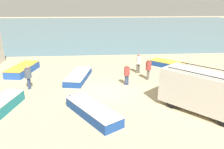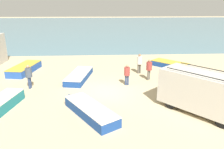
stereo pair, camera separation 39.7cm
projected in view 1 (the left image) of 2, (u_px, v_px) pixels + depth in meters
ground_plane at (106, 92)px, 15.87m from camera, size 200.00×200.00×0.00m
sea_water at (96, 25)px, 65.18m from camera, size 120.00×80.00×0.01m
parked_van at (205, 91)px, 12.62m from camera, size 4.73×5.07×2.51m
fishing_rowboat_0 at (24, 69)px, 20.34m from camera, size 2.22×5.04×0.67m
fishing_rowboat_2 at (167, 64)px, 22.29m from camera, size 3.65×3.80×0.54m
fishing_rowboat_3 at (203, 77)px, 18.22m from camera, size 3.96×1.79×0.51m
fishing_rowboat_4 at (79, 76)px, 18.62m from camera, size 2.23×5.30×0.53m
fishing_rowboat_5 at (91, 110)px, 12.53m from camera, size 3.50×4.77×0.60m
fisherman_0 at (138, 62)px, 19.87m from camera, size 0.48×0.48×1.83m
fisherman_1 at (28, 75)px, 16.11m from camera, size 0.48×0.48×1.82m
fisherman_2 at (148, 67)px, 18.15m from camera, size 0.47×0.47×1.77m
fisherman_3 at (127, 73)px, 16.94m from camera, size 0.44×0.44×1.67m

